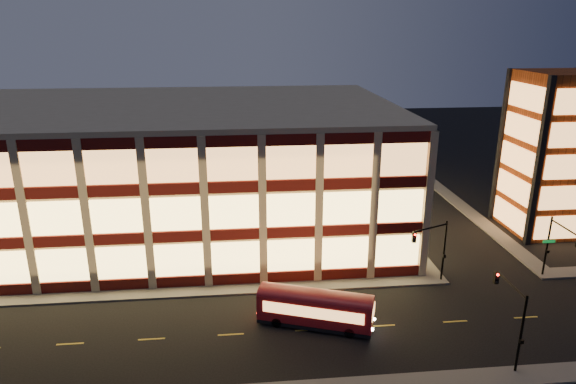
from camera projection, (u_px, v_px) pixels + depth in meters
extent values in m
plane|color=black|center=(185.00, 298.00, 44.87)|extent=(200.00, 200.00, 0.00)
cube|color=#514F4C|center=(152.00, 293.00, 45.50)|extent=(54.00, 2.00, 0.15)
cube|color=#514F4C|center=(387.00, 218.00, 63.12)|extent=(2.00, 30.00, 0.15)
cube|color=#514F4C|center=(472.00, 215.00, 64.17)|extent=(2.00, 30.00, 0.15)
cube|color=tan|center=(168.00, 169.00, 58.44)|extent=(50.00, 30.00, 14.00)
cube|color=tan|center=(163.00, 106.00, 56.17)|extent=(50.40, 30.40, 0.50)
cube|color=#470C0A|center=(153.00, 283.00, 46.15)|extent=(50.10, 0.25, 1.00)
cube|color=#FFD06B|center=(151.00, 261.00, 45.51)|extent=(49.00, 0.20, 3.00)
cube|color=#470C0A|center=(380.00, 214.00, 62.85)|extent=(0.25, 30.10, 1.00)
cube|color=#FFD06B|center=(381.00, 197.00, 62.19)|extent=(0.20, 29.00, 3.00)
cube|color=#470C0A|center=(149.00, 238.00, 44.77)|extent=(50.10, 0.25, 1.00)
cube|color=#FFD06B|center=(147.00, 215.00, 44.13)|extent=(49.00, 0.20, 3.00)
cube|color=#470C0A|center=(382.00, 179.00, 61.47)|extent=(0.25, 30.10, 1.00)
cube|color=#FFD06B|center=(383.00, 162.00, 60.81)|extent=(0.20, 29.00, 3.00)
cube|color=#470C0A|center=(144.00, 190.00, 43.39)|extent=(50.10, 0.25, 1.00)
cube|color=#FFD06B|center=(142.00, 166.00, 42.75)|extent=(49.00, 0.20, 3.00)
cube|color=#470C0A|center=(384.00, 143.00, 60.09)|extent=(0.25, 30.10, 1.00)
cube|color=#FFD06B|center=(385.00, 126.00, 59.43)|extent=(0.20, 29.00, 3.00)
cube|color=#8C3814|center=(553.00, 154.00, 57.23)|extent=(8.00, 8.00, 18.00)
cube|color=black|center=(539.00, 164.00, 53.06)|extent=(0.60, 0.60, 18.00)
cube|color=black|center=(501.00, 146.00, 60.62)|extent=(0.60, 0.60, 18.00)
cube|color=black|center=(564.00, 145.00, 61.39)|extent=(0.60, 0.60, 18.00)
cube|color=#FFA859|center=(564.00, 227.00, 55.63)|extent=(6.60, 0.16, 2.60)
cube|color=#FFA859|center=(509.00, 215.00, 59.09)|extent=(0.16, 6.60, 2.60)
cube|color=#FFA859|center=(569.00, 198.00, 54.56)|extent=(6.60, 0.16, 2.60)
cube|color=#FFA859|center=(513.00, 187.00, 58.03)|extent=(0.16, 6.60, 2.60)
cube|color=#FFA859|center=(575.00, 167.00, 53.50)|extent=(6.60, 0.16, 2.60)
cube|color=#FFA859|center=(517.00, 158.00, 56.96)|extent=(0.16, 6.60, 2.60)
cube|color=#FFA859|center=(522.00, 128.00, 55.89)|extent=(0.16, 6.60, 2.60)
cube|color=#FFA859|center=(526.00, 96.00, 54.83)|extent=(0.16, 6.60, 2.60)
cylinder|color=black|center=(444.00, 251.00, 46.94)|extent=(0.18, 0.18, 6.00)
cylinder|color=black|center=(431.00, 228.00, 45.22)|extent=(3.56, 1.63, 0.14)
cube|color=black|center=(414.00, 237.00, 44.50)|extent=(0.32, 0.32, 0.95)
sphere|color=#FF0C05|center=(415.00, 235.00, 44.23)|extent=(0.20, 0.20, 0.20)
cube|color=black|center=(444.00, 256.00, 46.88)|extent=(0.25, 0.18, 0.28)
cylinder|color=black|center=(547.00, 247.00, 47.90)|extent=(0.18, 0.18, 6.00)
cylinder|color=black|center=(565.00, 228.00, 45.17)|extent=(0.14, 4.00, 0.14)
cube|color=black|center=(548.00, 251.00, 47.84)|extent=(0.25, 0.18, 0.28)
cube|color=#0C7226|center=(549.00, 241.00, 47.57)|extent=(1.20, 0.06, 0.28)
cylinder|color=black|center=(521.00, 335.00, 34.38)|extent=(0.18, 0.18, 6.00)
cylinder|color=black|center=(511.00, 284.00, 35.42)|extent=(0.14, 4.00, 0.14)
cube|color=black|center=(496.00, 277.00, 37.47)|extent=(0.32, 0.32, 0.95)
sphere|color=#FF0C05|center=(498.00, 275.00, 37.20)|extent=(0.20, 0.20, 0.20)
cube|color=black|center=(522.00, 342.00, 34.31)|extent=(0.25, 0.18, 0.28)
cube|color=maroon|center=(315.00, 308.00, 40.36)|extent=(9.23, 5.23, 2.07)
cube|color=black|center=(315.00, 322.00, 40.74)|extent=(9.23, 5.23, 0.32)
cylinder|color=black|center=(277.00, 322.00, 40.48)|extent=(0.85, 0.53, 0.81)
cylinder|color=black|center=(283.00, 309.00, 42.30)|extent=(0.85, 0.53, 0.81)
cylinder|color=black|center=(350.00, 333.00, 39.12)|extent=(0.85, 0.53, 0.81)
cylinder|color=black|center=(353.00, 319.00, 40.94)|extent=(0.85, 0.53, 0.81)
cube|color=#FFA859|center=(312.00, 313.00, 39.21)|extent=(7.46, 2.80, 0.90)
cube|color=#FFA859|center=(318.00, 298.00, 41.33)|extent=(7.46, 2.80, 0.90)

